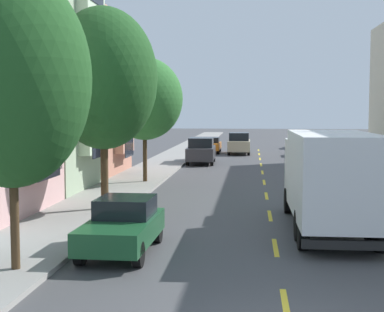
{
  "coord_description": "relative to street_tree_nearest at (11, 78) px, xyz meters",
  "views": [
    {
      "loc": [
        -0.73,
        -9.53,
        4.0
      ],
      "look_at": [
        -4.19,
        23.94,
        1.26
      ],
      "focal_mm": 53.61,
      "sensor_mm": 36.0,
      "label": 1
    }
  ],
  "objects": [
    {
      "name": "parked_suv_teal",
      "position": [
        10.89,
        28.39,
        -3.76
      ],
      "size": [
        2.05,
        4.84,
        1.93
      ],
      "color": "#195B60",
      "rests_on": "ground_plane"
    },
    {
      "name": "street_tree_third",
      "position": [
        0.0,
        17.08,
        -0.17
      ],
      "size": [
        4.08,
        4.08,
        6.64
      ],
      "color": "#47331E",
      "rests_on": "sidewalk_left"
    },
    {
      "name": "street_tree_second",
      "position": [
        -0.0,
        8.54,
        0.44
      ],
      "size": [
        4.17,
        4.17,
        7.79
      ],
      "color": "#47331E",
      "rests_on": "sidewalk_left"
    },
    {
      "name": "delivery_box_truck",
      "position": [
        8.2,
        5.78,
        -2.87
      ],
      "size": [
        2.46,
        8.02,
        3.27
      ],
      "color": "white",
      "rests_on": "ground_plane"
    },
    {
      "name": "ground_plane",
      "position": [
        6.4,
        26.39,
        -4.74
      ],
      "size": [
        160.0,
        160.0,
        0.0
      ],
      "primitive_type": "plane",
      "color": "#424244"
    },
    {
      "name": "parked_hatchback_forest",
      "position": [
        2.11,
        2.4,
        -3.99
      ],
      "size": [
        1.8,
        4.03,
        1.5
      ],
      "color": "#194C28",
      "rests_on": "ground_plane"
    },
    {
      "name": "townhouse_fourth_terracotta",
      "position": [
        -7.85,
        21.14,
        -0.09
      ],
      "size": [
        11.93,
        6.77,
        9.71
      ],
      "color": "#B27560",
      "rests_on": "ground_plane"
    },
    {
      "name": "parked_sedan_navy",
      "position": [
        10.81,
        46.62,
        -3.99
      ],
      "size": [
        1.84,
        4.52,
        1.43
      ],
      "color": "navy",
      "rests_on": "ground_plane"
    },
    {
      "name": "street_tree_nearest",
      "position": [
        0.0,
        0.0,
        0.0
      ],
      "size": [
        3.8,
        3.8,
        7.23
      ],
      "color": "#47331E",
      "rests_on": "sidewalk_left"
    },
    {
      "name": "sidewalk_right",
      "position": [
        13.5,
        24.39,
        -4.67
      ],
      "size": [
        3.2,
        120.0,
        0.14
      ],
      "primitive_type": "cube",
      "color": "gray",
      "rests_on": "ground_plane"
    },
    {
      "name": "moving_champagne_sedan",
      "position": [
        4.6,
        38.42,
        -3.76
      ],
      "size": [
        1.95,
        4.8,
        1.93
      ],
      "color": "tan",
      "rests_on": "ground_plane"
    },
    {
      "name": "parked_sedan_orange",
      "position": [
        1.94,
        39.62,
        -3.99
      ],
      "size": [
        1.81,
        4.5,
        1.43
      ],
      "color": "orange",
      "rests_on": "ground_plane"
    },
    {
      "name": "parked_wagon_black",
      "position": [
        10.6,
        37.29,
        -3.94
      ],
      "size": [
        1.93,
        4.74,
        1.5
      ],
      "color": "black",
      "rests_on": "ground_plane"
    },
    {
      "name": "parked_suv_charcoal",
      "position": [
        2.0,
        28.93,
        -3.76
      ],
      "size": [
        2.07,
        4.85,
        1.93
      ],
      "color": "#333338",
      "rests_on": "ground_plane"
    },
    {
      "name": "lane_centerline_dashes",
      "position": [
        6.4,
        20.89,
        -4.74
      ],
      "size": [
        0.14,
        47.2,
        0.01
      ],
      "color": "yellow",
      "rests_on": "ground_plane"
    },
    {
      "name": "sidewalk_left",
      "position": [
        -0.7,
        24.39,
        -4.67
      ],
      "size": [
        3.2,
        120.0,
        0.14
      ],
      "primitive_type": "cube",
      "color": "gray",
      "rests_on": "ground_plane"
    }
  ]
}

